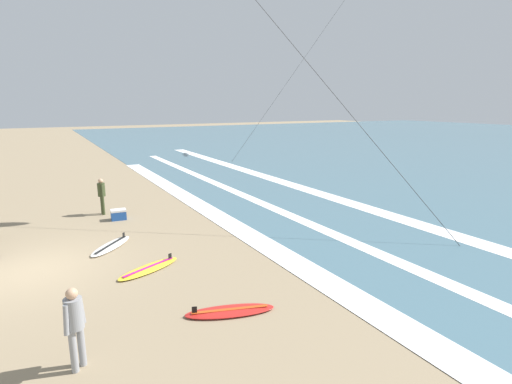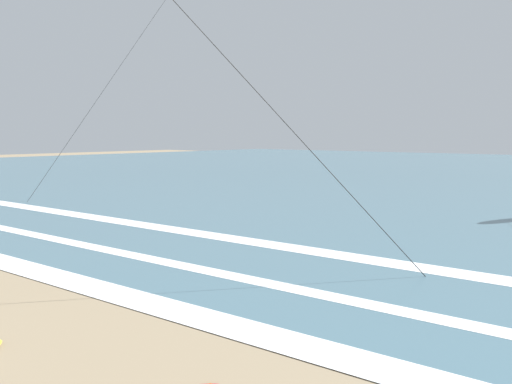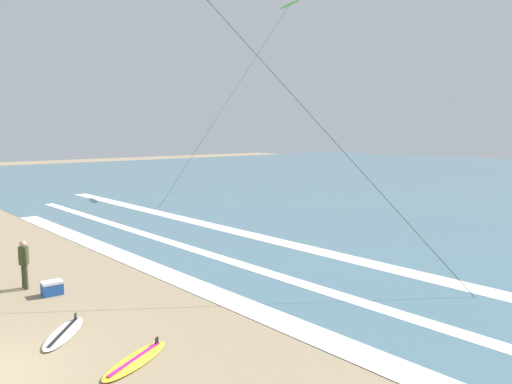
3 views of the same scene
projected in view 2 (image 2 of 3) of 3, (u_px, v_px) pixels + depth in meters
wave_foam_shoreline at (123, 296)px, 12.77m from camera, size 39.96×1.00×0.01m
wave_foam_mid_break at (193, 268)px, 15.38m from camera, size 47.93×0.61×0.01m
wave_foam_outer_break at (259, 243)px, 18.88m from camera, size 53.77×0.99×0.01m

